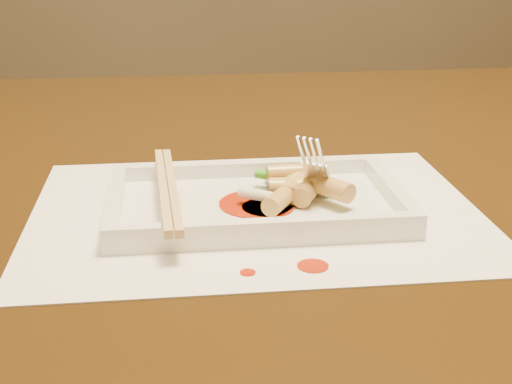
{
  "coord_description": "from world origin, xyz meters",
  "views": [
    {
      "loc": [
        -0.07,
        -0.76,
        0.99
      ],
      "look_at": [
        -0.0,
        -0.17,
        0.77
      ],
      "focal_mm": 50.0,
      "sensor_mm": 36.0,
      "label": 1
    }
  ],
  "objects": [
    {
      "name": "rice_cake_6",
      "position": [
        0.02,
        -0.19,
        0.77
      ],
      "size": [
        0.04,
        0.05,
        0.02
      ],
      "primitive_type": "cylinder",
      "rotation": [
        1.57,
        0.0,
        2.59
      ],
      "color": "tan",
      "rests_on": "plate_base"
    },
    {
      "name": "plate_rim_left",
      "position": [
        -0.13,
        -0.17,
        0.77
      ],
      "size": [
        0.01,
        0.14,
        0.01
      ],
      "primitive_type": "cube",
      "color": "white",
      "rests_on": "plate_base"
    },
    {
      "name": "veg_piece",
      "position": [
        0.03,
        -0.13,
        0.77
      ],
      "size": [
        0.04,
        0.03,
        0.01
      ],
      "primitive_type": "cube",
      "rotation": [
        0.0,
        0.0,
        0.08
      ],
      "color": "black",
      "rests_on": "plate_base"
    },
    {
      "name": "rice_cake_2",
      "position": [
        0.03,
        -0.14,
        0.78
      ],
      "size": [
        0.05,
        0.02,
        0.02
      ],
      "primitive_type": "cylinder",
      "rotation": [
        1.57,
        0.0,
        1.6
      ],
      "color": "tan",
      "rests_on": "plate_base"
    },
    {
      "name": "chopstick_b",
      "position": [
        -0.08,
        -0.17,
        0.78
      ],
      "size": [
        0.02,
        0.2,
        0.01
      ],
      "primitive_type": "cube",
      "rotation": [
        0.0,
        0.0,
        0.05
      ],
      "color": "tan",
      "rests_on": "plate_rim_near"
    },
    {
      "name": "placemat",
      "position": [
        -0.0,
        -0.17,
        0.75
      ],
      "size": [
        0.4,
        0.3,
        0.0
      ],
      "primitive_type": "cube",
      "color": "white",
      "rests_on": "table"
    },
    {
      "name": "scallion_green",
      "position": [
        0.04,
        -0.15,
        0.77
      ],
      "size": [
        0.08,
        0.05,
        0.01
      ],
      "primitive_type": "cylinder",
      "rotation": [
        1.57,
        0.0,
        1.06
      ],
      "color": "#319918",
      "rests_on": "plate_base"
    },
    {
      "name": "rice_cake_1",
      "position": [
        0.03,
        -0.16,
        0.77
      ],
      "size": [
        0.04,
        0.05,
        0.02
      ],
      "primitive_type": "cylinder",
      "rotation": [
        1.57,
        0.0,
        2.66
      ],
      "color": "tan",
      "rests_on": "plate_base"
    },
    {
      "name": "sauce_splatter_a",
      "position": [
        0.03,
        -0.29,
        0.75
      ],
      "size": [
        0.02,
        0.02,
        0.0
      ],
      "primitive_type": "cylinder",
      "color": "#AB1F05",
      "rests_on": "placemat"
    },
    {
      "name": "rice_cake_5",
      "position": [
        0.06,
        -0.18,
        0.78
      ],
      "size": [
        0.04,
        0.05,
        0.02
      ],
      "primitive_type": "cylinder",
      "rotation": [
        1.57,
        0.0,
        0.62
      ],
      "color": "tan",
      "rests_on": "plate_base"
    },
    {
      "name": "sauce_splatter_b",
      "position": [
        -0.02,
        -0.29,
        0.75
      ],
      "size": [
        0.01,
        0.01,
        0.0
      ],
      "primitive_type": "cylinder",
      "color": "#AB1F05",
      "rests_on": "placemat"
    },
    {
      "name": "rice_cake_4",
      "position": [
        0.04,
        -0.17,
        0.77
      ],
      "size": [
        0.04,
        0.05,
        0.02
      ],
      "primitive_type": "cylinder",
      "rotation": [
        1.57,
        0.0,
        2.67
      ],
      "color": "tan",
      "rests_on": "plate_base"
    },
    {
      "name": "sauce_blob_0",
      "position": [
        0.0,
        -0.19,
        0.76
      ],
      "size": [
        0.05,
        0.05,
        0.0
      ],
      "primitive_type": "cylinder",
      "color": "#AB1F05",
      "rests_on": "plate_base"
    },
    {
      "name": "plate_rim_far",
      "position": [
        -0.0,
        -0.1,
        0.77
      ],
      "size": [
        0.26,
        0.01,
        0.01
      ],
      "primitive_type": "cube",
      "color": "white",
      "rests_on": "plate_base"
    },
    {
      "name": "sauce_blob_1",
      "position": [
        -0.0,
        -0.18,
        0.76
      ],
      "size": [
        0.07,
        0.07,
        0.0
      ],
      "primitive_type": "cylinder",
      "color": "#AB1F05",
      "rests_on": "plate_base"
    },
    {
      "name": "rice_cake_3",
      "position": [
        0.03,
        -0.16,
        0.77
      ],
      "size": [
        0.04,
        0.02,
        0.02
      ],
      "primitive_type": "cylinder",
      "rotation": [
        1.57,
        0.0,
        1.49
      ],
      "color": "tan",
      "rests_on": "plate_base"
    },
    {
      "name": "rice_cake_0",
      "position": [
        0.04,
        -0.17,
        0.77
      ],
      "size": [
        0.04,
        0.04,
        0.02
      ],
      "primitive_type": "cylinder",
      "rotation": [
        1.57,
        0.0,
        2.34
      ],
      "color": "tan",
      "rests_on": "plate_base"
    },
    {
      "name": "table",
      "position": [
        0.0,
        0.0,
        0.65
      ],
      "size": [
        1.4,
        0.9,
        0.75
      ],
      "color": "black",
      "rests_on": "ground"
    },
    {
      "name": "plate_rim_right",
      "position": [
        0.12,
        -0.17,
        0.77
      ],
      "size": [
        0.01,
        0.14,
        0.01
      ],
      "primitive_type": "cube",
      "color": "white",
      "rests_on": "plate_base"
    },
    {
      "name": "sauce_blob_2",
      "position": [
        0.01,
        -0.18,
        0.76
      ],
      "size": [
        0.04,
        0.04,
        0.0
      ],
      "primitive_type": "cylinder",
      "color": "#AB1F05",
      "rests_on": "plate_base"
    },
    {
      "name": "fork",
      "position": [
        0.07,
        -0.15,
        0.83
      ],
      "size": [
        0.09,
        0.1,
        0.14
      ],
      "primitive_type": null,
      "color": "silver",
      "rests_on": "plate_base"
    },
    {
      "name": "scallion_white",
      "position": [
        -0.0,
        -0.19,
        0.77
      ],
      "size": [
        0.04,
        0.03,
        0.01
      ],
      "primitive_type": "cylinder",
      "rotation": [
        1.57,
        0.0,
        0.99
      ],
      "color": "#EAEACC",
      "rests_on": "plate_base"
    },
    {
      "name": "chopstick_a",
      "position": [
        -0.09,
        -0.17,
        0.78
      ],
      "size": [
        0.02,
        0.2,
        0.01
      ],
      "primitive_type": "cube",
      "rotation": [
        0.0,
        0.0,
        0.05
      ],
      "color": "tan",
      "rests_on": "plate_rim_near"
    },
    {
      "name": "plate_rim_near",
      "position": [
        -0.0,
        -0.25,
        0.77
      ],
      "size": [
        0.26,
        0.01,
        0.01
      ],
      "primitive_type": "cube",
      "color": "white",
      "rests_on": "plate_base"
    },
    {
      "name": "plate_base",
      "position": [
        -0.0,
        -0.17,
        0.76
      ],
      "size": [
        0.26,
        0.16,
        0.01
      ],
      "primitive_type": "cube",
      "color": "white",
      "rests_on": "placemat"
    }
  ]
}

